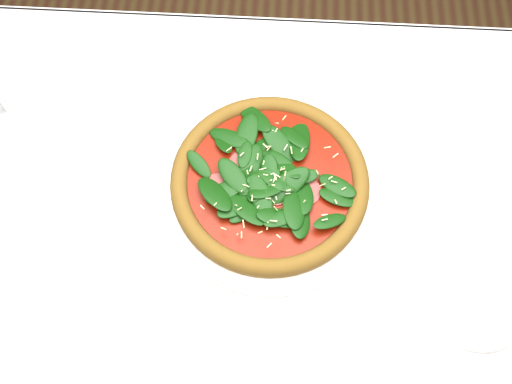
{
  "coord_description": "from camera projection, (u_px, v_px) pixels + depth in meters",
  "views": [
    {
      "loc": [
        -0.01,
        -0.41,
        1.63
      ],
      "look_at": [
        -0.04,
        0.0,
        0.77
      ],
      "focal_mm": 40.0,
      "sensor_mm": 36.0,
      "label": 1
    }
  ],
  "objects": [
    {
      "name": "ground",
      "position": [
        269.0,
        310.0,
        1.64
      ],
      "size": [
        6.0,
        6.0,
        0.0
      ],
      "primitive_type": "plane",
      "color": "brown",
      "rests_on": "ground"
    },
    {
      "name": "dining_table",
      "position": [
        276.0,
        223.0,
        1.06
      ],
      "size": [
        1.21,
        0.81,
        0.75
      ],
      "color": "silver",
      "rests_on": "ground"
    },
    {
      "name": "pizza",
      "position": [
        270.0,
        179.0,
        0.95
      ],
      "size": [
        0.36,
        0.36,
        0.04
      ],
      "rotation": [
        0.0,
        0.0,
        -0.09
      ],
      "color": "olive",
      "rests_on": "plate"
    },
    {
      "name": "plate",
      "position": [
        270.0,
        185.0,
        0.97
      ],
      "size": [
        0.39,
        0.39,
        0.02
      ],
      "color": "white",
      "rests_on": "dining_table"
    },
    {
      "name": "saucer_near",
      "position": [
        476.0,
        305.0,
        0.88
      ],
      "size": [
        0.14,
        0.14,
        0.01
      ],
      "color": "white",
      "rests_on": "dining_table"
    }
  ]
}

